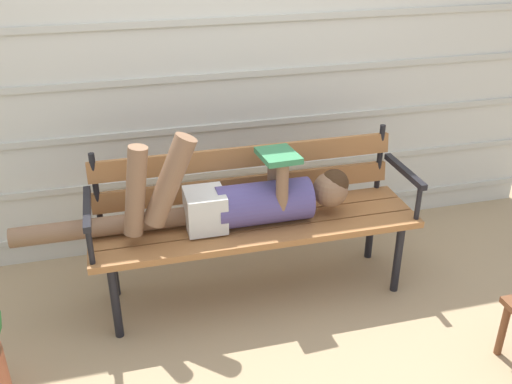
# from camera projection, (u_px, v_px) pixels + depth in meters

# --- Properties ---
(ground_plane) EXTENTS (12.00, 12.00, 0.00)m
(ground_plane) POSITION_uv_depth(u_px,v_px,m) (261.00, 303.00, 3.17)
(ground_plane) COLOR tan
(house_siding) EXTENTS (4.19, 0.08, 2.15)m
(house_siding) POSITION_uv_depth(u_px,v_px,m) (227.00, 74.00, 3.34)
(house_siding) COLOR beige
(house_siding) RESTS_ON ground
(park_bench) EXTENTS (1.73, 0.47, 0.84)m
(park_bench) POSITION_uv_depth(u_px,v_px,m) (253.00, 210.00, 3.09)
(park_bench) COLOR #9E6638
(park_bench) RESTS_ON ground
(reclining_person) EXTENTS (1.73, 0.26, 0.56)m
(reclining_person) POSITION_uv_depth(u_px,v_px,m) (233.00, 200.00, 2.96)
(reclining_person) COLOR #514784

